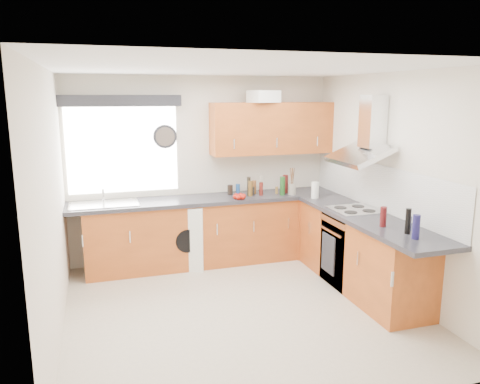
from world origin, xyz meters
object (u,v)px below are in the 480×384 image
object	(u,v)px
oven	(352,249)
upper_cabinets	(272,128)
washing_machine	(183,235)
extractor_hood	(366,137)

from	to	relation	value
oven	upper_cabinets	distance (m)	1.99
upper_cabinets	washing_machine	xyz separation A→B (m)	(-1.28, -0.11, -1.38)
oven	extractor_hood	distance (m)	1.35
oven	upper_cabinets	size ratio (longest dim) A/B	0.50
extractor_hood	upper_cabinets	bearing A→B (deg)	116.13
oven	upper_cabinets	bearing A→B (deg)	112.54
oven	washing_machine	xyz separation A→B (m)	(-1.83, 1.22, -0.00)
extractor_hood	washing_machine	size ratio (longest dim) A/B	0.93
extractor_hood	washing_machine	world-z (taller)	extractor_hood
oven	washing_machine	world-z (taller)	oven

